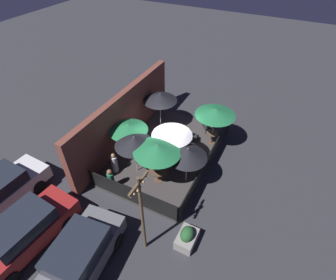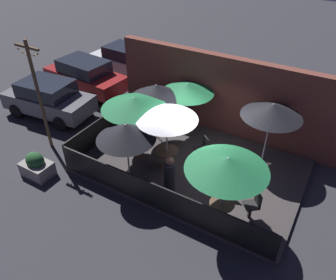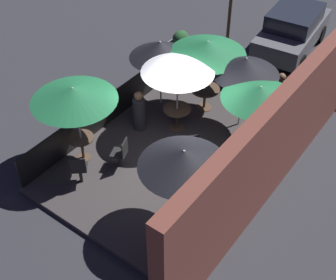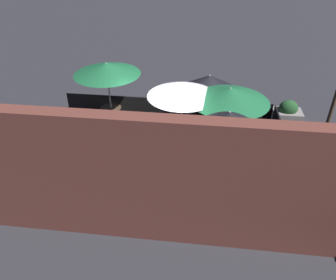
{
  "view_description": "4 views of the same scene",
  "coord_description": "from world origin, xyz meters",
  "px_view_note": "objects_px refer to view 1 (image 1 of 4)",
  "views": [
    {
      "loc": [
        -9.58,
        -4.84,
        10.22
      ],
      "look_at": [
        -0.13,
        -0.1,
        1.17
      ],
      "focal_mm": 28.0,
      "sensor_mm": 36.0,
      "label": 1
    },
    {
      "loc": [
        3.86,
        -8.18,
        7.53
      ],
      "look_at": [
        -0.79,
        -0.32,
        1.07
      ],
      "focal_mm": 35.0,
      "sensor_mm": 36.0,
      "label": 2
    },
    {
      "loc": [
        8.08,
        5.53,
        9.03
      ],
      "look_at": [
        0.93,
        0.26,
        1.22
      ],
      "focal_mm": 50.0,
      "sensor_mm": 36.0,
      "label": 3
    },
    {
      "loc": [
        -1.28,
        7.88,
        6.2
      ],
      "look_at": [
        -0.34,
        0.09,
        1.0
      ],
      "focal_mm": 35.0,
      "sensor_mm": 36.0,
      "label": 4
    }
  ],
  "objects_px": {
    "patio_chair_0": "(206,126)",
    "parked_car_0": "(80,256)",
    "patio_umbrella_3": "(188,153)",
    "patio_chair_1": "(192,135)",
    "patio_umbrella_5": "(134,141)",
    "patron_2": "(111,179)",
    "dining_table_0": "(172,156)",
    "patron_1": "(192,153)",
    "dining_table_1": "(158,172)",
    "parked_car_1": "(24,232)",
    "dining_table_2": "(212,135)",
    "patio_umbrella_1": "(157,148)",
    "light_post": "(142,213)",
    "planter_box": "(187,237)",
    "patio_umbrella_4": "(128,127)",
    "patio_umbrella_2": "(215,112)",
    "patio_chair_2": "(162,141)",
    "patio_umbrella_6": "(160,97)",
    "patron_0": "(114,163)",
    "patio_umbrella_0": "(172,132)"
  },
  "relations": [
    {
      "from": "dining_table_1",
      "to": "parked_car_0",
      "type": "height_order",
      "value": "parked_car_0"
    },
    {
      "from": "patio_umbrella_6",
      "to": "patio_chair_1",
      "type": "xyz_separation_m",
      "value": [
        -0.58,
        -2.39,
        -1.57
      ]
    },
    {
      "from": "patio_umbrella_5",
      "to": "patio_umbrella_2",
      "type": "bearing_deg",
      "value": -35.16
    },
    {
      "from": "patio_umbrella_2",
      "to": "patio_umbrella_6",
      "type": "distance_m",
      "value": 3.45
    },
    {
      "from": "dining_table_0",
      "to": "dining_table_2",
      "type": "xyz_separation_m",
      "value": [
        2.57,
        -1.33,
        0.0
      ]
    },
    {
      "from": "parked_car_0",
      "to": "parked_car_1",
      "type": "relative_size",
      "value": 0.92
    },
    {
      "from": "dining_table_0",
      "to": "patio_umbrella_2",
      "type": "bearing_deg",
      "value": -27.34
    },
    {
      "from": "dining_table_1",
      "to": "parked_car_1",
      "type": "xyz_separation_m",
      "value": [
        -5.27,
        3.13,
        0.15
      ]
    },
    {
      "from": "patio_umbrella_5",
      "to": "patio_umbrella_1",
      "type": "bearing_deg",
      "value": -92.92
    },
    {
      "from": "dining_table_0",
      "to": "parked_car_0",
      "type": "distance_m",
      "value": 6.38
    },
    {
      "from": "planter_box",
      "to": "patron_1",
      "type": "bearing_deg",
      "value": 20.2
    },
    {
      "from": "patio_umbrella_3",
      "to": "patio_chair_1",
      "type": "height_order",
      "value": "patio_umbrella_3"
    },
    {
      "from": "patio_umbrella_2",
      "to": "patron_0",
      "type": "bearing_deg",
      "value": 139.53
    },
    {
      "from": "patio_umbrella_2",
      "to": "dining_table_0",
      "type": "bearing_deg",
      "value": 152.66
    },
    {
      "from": "patio_umbrella_2",
      "to": "patio_umbrella_6",
      "type": "relative_size",
      "value": 1.03
    },
    {
      "from": "patio_chair_0",
      "to": "planter_box",
      "type": "relative_size",
      "value": 0.93
    },
    {
      "from": "patio_umbrella_3",
      "to": "patio_umbrella_4",
      "type": "relative_size",
      "value": 1.0
    },
    {
      "from": "patron_2",
      "to": "planter_box",
      "type": "relative_size",
      "value": 1.16
    },
    {
      "from": "patron_1",
      "to": "patio_umbrella_5",
      "type": "bearing_deg",
      "value": -0.21
    },
    {
      "from": "dining_table_0",
      "to": "parked_car_1",
      "type": "xyz_separation_m",
      "value": [
        -6.6,
        3.22,
        0.15
      ]
    },
    {
      "from": "dining_table_2",
      "to": "parked_car_0",
      "type": "height_order",
      "value": "parked_car_0"
    },
    {
      "from": "patio_umbrella_5",
      "to": "patron_2",
      "type": "height_order",
      "value": "patio_umbrella_5"
    },
    {
      "from": "dining_table_1",
      "to": "dining_table_2",
      "type": "distance_m",
      "value": 4.15
    },
    {
      "from": "dining_table_2",
      "to": "parked_car_1",
      "type": "distance_m",
      "value": 10.24
    },
    {
      "from": "dining_table_1",
      "to": "parked_car_0",
      "type": "xyz_separation_m",
      "value": [
        -5.02,
        0.53,
        0.15
      ]
    },
    {
      "from": "patio_umbrella_2",
      "to": "light_post",
      "type": "xyz_separation_m",
      "value": [
        -7.16,
        0.27,
        0.04
      ]
    },
    {
      "from": "patio_chair_2",
      "to": "patio_umbrella_5",
      "type": "bearing_deg",
      "value": -59.62
    },
    {
      "from": "patio_umbrella_1",
      "to": "light_post",
      "type": "bearing_deg",
      "value": -160.5
    },
    {
      "from": "patio_umbrella_2",
      "to": "dining_table_0",
      "type": "distance_m",
      "value": 3.3
    },
    {
      "from": "patio_chair_0",
      "to": "dining_table_1",
      "type": "bearing_deg",
      "value": -50.41
    },
    {
      "from": "patio_umbrella_5",
      "to": "dining_table_0",
      "type": "xyz_separation_m",
      "value": [
        1.27,
        -1.37,
        -1.46
      ]
    },
    {
      "from": "patio_umbrella_1",
      "to": "patio_umbrella_3",
      "type": "height_order",
      "value": "patio_umbrella_1"
    },
    {
      "from": "patio_umbrella_1",
      "to": "patron_0",
      "type": "relative_size",
      "value": 1.96
    },
    {
      "from": "patio_chair_1",
      "to": "parked_car_1",
      "type": "xyz_separation_m",
      "value": [
        -8.77,
        3.49,
        0.24
      ]
    },
    {
      "from": "patio_chair_0",
      "to": "parked_car_0",
      "type": "height_order",
      "value": "parked_car_0"
    },
    {
      "from": "patron_2",
      "to": "parked_car_0",
      "type": "xyz_separation_m",
      "value": [
        -3.6,
        -1.26,
        0.17
      ]
    },
    {
      "from": "patio_umbrella_2",
      "to": "patio_chair_1",
      "type": "xyz_separation_m",
      "value": [
        -0.4,
        1.06,
        -1.67
      ]
    },
    {
      "from": "patron_2",
      "to": "parked_car_0",
      "type": "height_order",
      "value": "parked_car_0"
    },
    {
      "from": "patio_umbrella_6",
      "to": "patio_chair_2",
      "type": "distance_m",
      "value": 2.67
    },
    {
      "from": "patio_umbrella_0",
      "to": "patio_chair_0",
      "type": "height_order",
      "value": "patio_umbrella_0"
    },
    {
      "from": "planter_box",
      "to": "parked_car_0",
      "type": "height_order",
      "value": "parked_car_0"
    },
    {
      "from": "patio_umbrella_2",
      "to": "light_post",
      "type": "distance_m",
      "value": 7.16
    },
    {
      "from": "patio_umbrella_4",
      "to": "parked_car_0",
      "type": "distance_m",
      "value": 6.25
    },
    {
      "from": "dining_table_2",
      "to": "patron_1",
      "type": "xyz_separation_m",
      "value": [
        -1.94,
        0.43,
        0.01
      ]
    },
    {
      "from": "patio_umbrella_4",
      "to": "dining_table_2",
      "type": "relative_size",
      "value": 2.91
    },
    {
      "from": "patio_umbrella_0",
      "to": "patio_chair_2",
      "type": "distance_m",
      "value": 2.13
    },
    {
      "from": "patio_chair_1",
      "to": "light_post",
      "type": "relative_size",
      "value": 0.22
    },
    {
      "from": "patio_chair_1",
      "to": "planter_box",
      "type": "relative_size",
      "value": 0.87
    },
    {
      "from": "patron_2",
      "to": "parked_car_1",
      "type": "distance_m",
      "value": 4.08
    },
    {
      "from": "patron_2",
      "to": "dining_table_0",
      "type": "bearing_deg",
      "value": -17.93
    }
  ]
}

